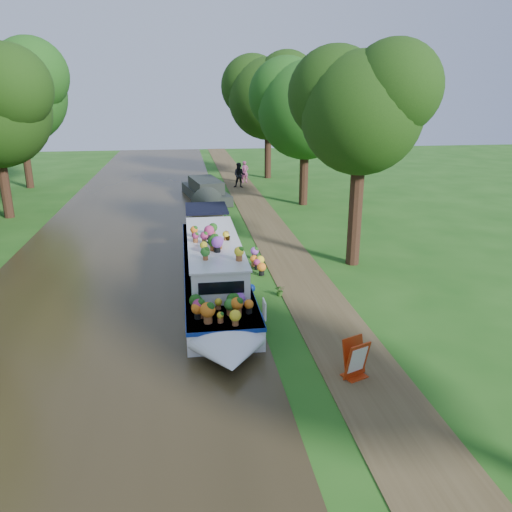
% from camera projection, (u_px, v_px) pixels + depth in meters
% --- Properties ---
extents(ground, '(100.00, 100.00, 0.00)m').
position_uv_depth(ground, '(278.00, 295.00, 18.15)').
color(ground, '#1D5014').
rests_on(ground, ground).
extents(canal_water, '(10.00, 100.00, 0.02)m').
position_uv_depth(canal_water, '(109.00, 304.00, 17.32)').
color(canal_water, black).
rests_on(canal_water, ground).
extents(towpath, '(2.20, 100.00, 0.03)m').
position_uv_depth(towpath, '(311.00, 293.00, 18.31)').
color(towpath, '#4B3C23').
rests_on(towpath, ground).
extents(plant_boat, '(2.29, 13.52, 2.27)m').
position_uv_depth(plant_boat, '(214.00, 267.00, 18.56)').
color(plant_boat, white).
rests_on(plant_boat, canal_water).
extents(tree_near_overhang, '(5.52, 5.28, 8.99)m').
position_uv_depth(tree_near_overhang, '(361.00, 104.00, 19.50)').
color(tree_near_overhang, black).
rests_on(tree_near_overhang, ground).
extents(tree_near_mid, '(6.90, 6.60, 9.40)m').
position_uv_depth(tree_near_mid, '(305.00, 102.00, 30.94)').
color(tree_near_mid, black).
rests_on(tree_near_mid, ground).
extents(tree_near_far, '(7.59, 7.26, 10.30)m').
position_uv_depth(tree_near_far, '(268.00, 92.00, 41.03)').
color(tree_near_far, black).
rests_on(tree_near_far, ground).
extents(tree_far_d, '(8.05, 7.70, 10.85)m').
position_uv_depth(tree_far_d, '(16.00, 87.00, 36.43)').
color(tree_far_d, black).
rests_on(tree_far_d, ground).
extents(second_boat, '(3.26, 7.71, 1.44)m').
position_uv_depth(second_boat, '(206.00, 192.00, 34.06)').
color(second_boat, black).
rests_on(second_boat, canal_water).
extents(sandwich_board, '(0.71, 0.73, 1.03)m').
position_uv_depth(sandwich_board, '(355.00, 361.00, 12.74)').
color(sandwich_board, '#AD2D0C').
rests_on(sandwich_board, towpath).
extents(pedestrian_pink, '(0.72, 0.56, 1.74)m').
position_uv_depth(pedestrian_pink, '(245.00, 172.00, 40.48)').
color(pedestrian_pink, '#E55E95').
rests_on(pedestrian_pink, towpath).
extents(pedestrian_dark, '(1.07, 0.93, 1.90)m').
position_uv_depth(pedestrian_dark, '(239.00, 175.00, 38.32)').
color(pedestrian_dark, black).
rests_on(pedestrian_dark, towpath).
extents(verge_plant, '(0.44, 0.40, 0.41)m').
position_uv_depth(verge_plant, '(280.00, 290.00, 18.05)').
color(verge_plant, '#32631D').
rests_on(verge_plant, ground).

